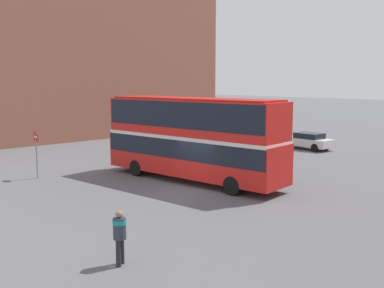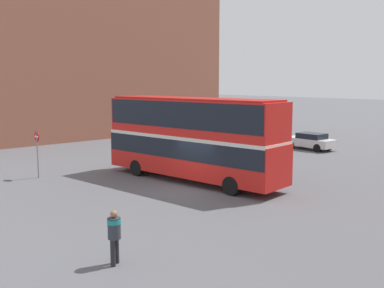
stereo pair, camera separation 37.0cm
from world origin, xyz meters
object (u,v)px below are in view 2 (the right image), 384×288
pedestrian_foreground (114,232)px  no_entry_sign (37,147)px  parked_car_kerb_near (310,141)px  double_decker_bus (192,134)px

pedestrian_foreground → no_entry_sign: no_entry_sign is taller
pedestrian_foreground → parked_car_kerb_near: size_ratio=0.41×
parked_car_kerb_near → pedestrian_foreground: bearing=112.3°
double_decker_bus → no_entry_sign: size_ratio=4.18×
parked_car_kerb_near → no_entry_sign: bearing=80.0°
double_decker_bus → parked_car_kerb_near: size_ratio=2.76×
no_entry_sign → double_decker_bus: bearing=42.9°
double_decker_bus → parked_car_kerb_near: 15.69m
double_decker_bus → no_entry_sign: 9.22m
double_decker_bus → parked_car_kerb_near: (-2.24, 15.40, -2.00)m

